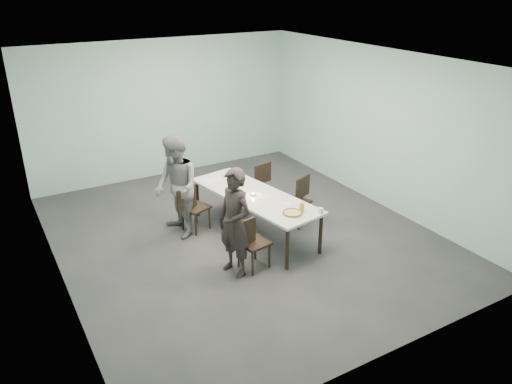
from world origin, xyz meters
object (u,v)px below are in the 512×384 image
chair_far_right (259,183)px  diner_far (176,187)px  tealight (253,194)px  amber_tumbler (229,181)px  beer_glass (302,207)px  chair_far_left (192,205)px  chair_near_left (250,240)px  water_tumbler (321,211)px  side_plate (287,204)px  chair_near_right (299,197)px  pizza (292,213)px  table (254,197)px  diner_near (235,223)px

chair_far_right → diner_far: bearing=-4.8°
tealight → amber_tumbler: (-0.11, 0.69, 0.02)m
beer_glass → tealight: size_ratio=2.68×
chair_far_left → beer_glass: bearing=-72.9°
chair_near_left → water_tumbler: bearing=-19.3°
beer_glass → amber_tumbler: size_ratio=1.88×
diner_far → side_plate: bearing=46.7°
chair_far_left → chair_far_right: size_ratio=1.00×
chair_near_right → pizza: bearing=26.7°
diner_far → water_tumbler: diner_far is taller
table → tealight: 0.10m
amber_tumbler → chair_far_right: bearing=19.0°
side_plate → pizza: bearing=-109.3°
water_tumbler → tealight: size_ratio=1.61×
table → amber_tumbler: 0.68m
chair_near_left → chair_far_right: 2.29m
amber_tumbler → chair_near_right: bearing=-32.8°
chair_near_right → tealight: 1.00m
chair_near_left → diner_near: 0.42m
chair_near_right → chair_far_right: same height
tealight → amber_tumbler: bearing=99.1°
chair_far_right → water_tumbler: size_ratio=9.67×
amber_tumbler → diner_near: bearing=-114.4°
chair_near_right → side_plate: bearing=18.3°
chair_near_right → diner_near: 2.04m
diner_far → beer_glass: bearing=41.0°
amber_tumbler → water_tumbler: bearing=-69.3°
pizza → beer_glass: size_ratio=2.27×
pizza → tealight: size_ratio=6.07×
chair_near_right → beer_glass: bearing=33.8°
pizza → side_plate: (0.12, 0.34, -0.01)m
diner_near → side_plate: 1.18m
chair_near_left → diner_near: (-0.24, 0.03, 0.34)m
amber_tumbler → table: bearing=-76.7°
chair_near_right → tealight: size_ratio=15.54×
chair_far_left → diner_near: size_ratio=0.52×
chair_far_right → beer_glass: bearing=66.5°
tealight → chair_far_right: bearing=54.9°
table → side_plate: bearing=-67.9°
side_plate → beer_glass: size_ratio=1.20×
table → diner_near: (-0.88, -0.94, 0.15)m
water_tumbler → amber_tumbler: (-0.69, 1.82, -0.01)m
amber_tumbler → chair_far_left: bearing=-177.9°
chair_far_left → tealight: chair_far_left is taller
pizza → amber_tumbler: (-0.29, 1.62, 0.02)m
chair_near_right → diner_near: size_ratio=0.52×
chair_far_left → side_plate: 1.72m
chair_near_right → chair_far_right: bearing=-96.6°
diner_near → water_tumbler: 1.43m
side_plate → amber_tumbler: amber_tumbler is taller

